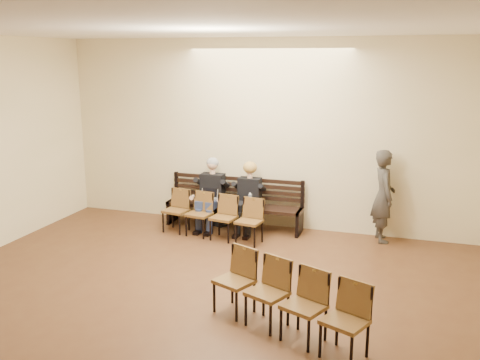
% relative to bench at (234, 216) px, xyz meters
% --- Properties ---
extents(room_walls, '(8.02, 10.01, 3.51)m').
position_rel_bench_xyz_m(room_walls, '(0.56, -3.86, 2.31)').
color(room_walls, beige).
rests_on(room_walls, ground).
extents(bench, '(2.60, 0.90, 0.45)m').
position_rel_bench_xyz_m(bench, '(0.00, 0.00, 0.00)').
color(bench, black).
rests_on(bench, ground).
extents(seated_man, '(0.54, 0.74, 1.29)m').
position_rel_bench_xyz_m(seated_man, '(-0.41, -0.12, 0.42)').
color(seated_man, black).
rests_on(seated_man, ground).
extents(seated_woman, '(0.51, 0.70, 1.18)m').
position_rel_bench_xyz_m(seated_woman, '(0.32, -0.12, 0.37)').
color(seated_woman, black).
rests_on(seated_woman, ground).
extents(laptop, '(0.35, 0.28, 0.23)m').
position_rel_bench_xyz_m(laptop, '(-0.42, -0.29, 0.34)').
color(laptop, silver).
rests_on(laptop, bench).
extents(water_bottle, '(0.07, 0.07, 0.23)m').
position_rel_bench_xyz_m(water_bottle, '(0.44, -0.39, 0.34)').
color(water_bottle, silver).
rests_on(water_bottle, bench).
extents(bag, '(0.50, 0.44, 0.31)m').
position_rel_bench_xyz_m(bag, '(-0.36, 0.10, -0.07)').
color(bag, black).
rests_on(bag, ground).
extents(passerby, '(0.63, 0.78, 1.86)m').
position_rel_bench_xyz_m(passerby, '(2.70, 0.10, 0.71)').
color(passerby, '#36312C').
rests_on(passerby, ground).
extents(chair_row_front, '(1.95, 0.70, 0.78)m').
position_rel_bench_xyz_m(chair_row_front, '(-0.20, -0.65, 0.17)').
color(chair_row_front, brown).
rests_on(chair_row_front, ground).
extents(chair_row_back, '(2.03, 1.22, 0.83)m').
position_rel_bench_xyz_m(chair_row_back, '(1.82, -3.57, 0.19)').
color(chair_row_back, brown).
rests_on(chair_row_back, ground).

